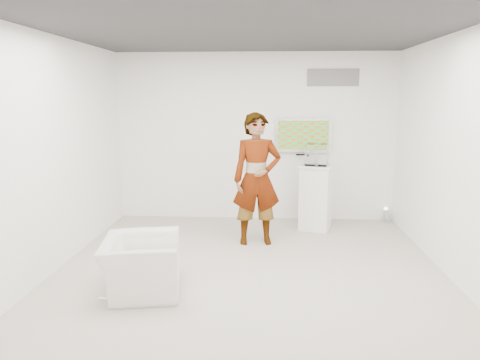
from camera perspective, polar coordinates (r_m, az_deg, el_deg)
The scene contains 10 objects.
room at distance 5.99m, azimuth 1.22°, elevation 3.18°, with size 5.01×5.01×3.00m.
tv at distance 8.44m, azimuth 7.70°, elevation 5.47°, with size 1.00×0.08×0.60m, color silver.
logo_decal at distance 8.50m, azimuth 11.28°, elevation 12.15°, with size 0.90×0.02×0.30m, color slate.
person at distance 7.05m, azimuth 2.07°, elevation 0.11°, with size 0.73×0.48×2.00m, color silver.
armchair at distance 5.57m, azimuth -11.92°, elevation -10.13°, with size 0.97×0.85×0.63m, color silver.
pedestal at distance 8.00m, azimuth 9.21°, elevation -2.08°, with size 0.53×0.53×1.10m, color white.
floor_uplight at distance 8.80m, azimuth 17.31°, elevation -4.09°, with size 0.17×0.17×0.26m, color silver.
vitrine at distance 7.88m, azimuth 9.36°, elevation 3.09°, with size 0.36×0.36×0.36m, color white.
console at distance 7.89m, azimuth 9.34°, elevation 2.51°, with size 0.04×0.14×0.20m, color white.
wii_remote at distance 7.14m, azimuth 3.97°, elevation 6.68°, with size 0.03×0.13×0.03m, color white.
Camera 1 is at (0.23, -5.94, 2.23)m, focal length 35.00 mm.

